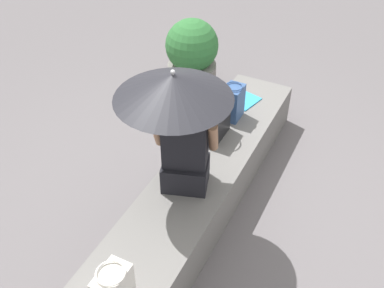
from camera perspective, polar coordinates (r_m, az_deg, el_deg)
ground_plane at (r=3.89m, az=0.73°, el=-8.16°), size 14.00×14.00×0.00m
stone_bench at (r=3.74m, az=0.76°, el=-6.04°), size 3.14×0.59×0.41m
person_seated at (r=3.26m, az=-0.86°, el=-0.09°), size 0.37×0.51×0.90m
parasol at (r=2.90m, az=-2.38°, el=7.26°), size 0.79×0.79×1.04m
handbag_black at (r=4.11m, az=5.20°, el=5.28°), size 0.21×0.16×0.34m
tote_bag_canvas at (r=2.80m, az=-9.88°, el=-17.42°), size 0.23×0.18×0.29m
shoulder_bag_spare at (r=3.89m, az=2.81°, el=2.84°), size 0.31×0.23×0.30m
magazine at (r=4.42m, az=6.72°, el=5.41°), size 0.32×0.26×0.01m
planter_near at (r=4.97m, az=-0.02°, el=10.58°), size 0.57×0.57×0.93m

